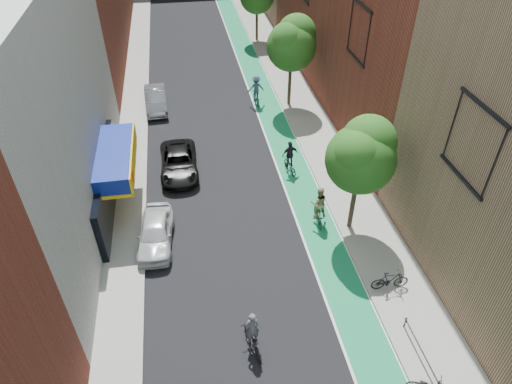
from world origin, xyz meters
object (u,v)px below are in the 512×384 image
parked_car_black (179,163)px  parked_car_silver (156,100)px  cyclist_lead (252,337)px  cyclist_lane_far (256,91)px  parked_car_white (155,232)px  cyclist_lane_mid (290,160)px  cyclist_lane_near (318,207)px

parked_car_black → parked_car_silver: 8.67m
cyclist_lead → cyclist_lane_far: size_ratio=0.92×
parked_car_white → cyclist_lane_far: size_ratio=1.85×
cyclist_lane_mid → cyclist_lane_far: (-0.48, 9.16, 0.21)m
parked_car_white → parked_car_silver: bearing=94.4°
cyclist_lane_mid → cyclist_lane_far: bearing=-98.7°
parked_car_black → cyclist_lane_near: cyclist_lane_near is taller
cyclist_lane_mid → cyclist_lane_near: bearing=83.3°
parked_car_black → cyclist_lane_far: (6.20, 8.04, 0.35)m
parked_car_silver → cyclist_lane_far: size_ratio=1.97×
cyclist_lane_near → parked_car_silver: bearing=-56.9°
parked_car_black → cyclist_lead: 13.06m
parked_car_silver → cyclist_lane_near: size_ratio=2.00×
parked_car_black → cyclist_lane_far: 10.16m
parked_car_black → cyclist_lane_far: cyclist_lane_far is taller
parked_car_white → parked_car_silver: parked_car_silver is taller
parked_car_black → cyclist_lane_mid: 6.77m
parked_car_silver → cyclist_lane_far: (7.55, -0.53, 0.29)m
parked_car_white → cyclist_lane_far: bearing=66.3°
parked_car_silver → cyclist_lane_far: cyclist_lane_far is taller
cyclist_lead → cyclist_lane_mid: bearing=-121.8°
cyclist_lane_near → cyclist_lane_far: 13.96m
cyclist_lane_far → cyclist_lane_mid: bearing=88.7°
parked_car_silver → cyclist_lead: size_ratio=2.14×
cyclist_lane_near → cyclist_lane_mid: (-0.41, 4.77, -0.15)m
cyclist_lane_near → cyclist_lane_mid: 4.79m
parked_car_white → cyclist_lane_near: cyclist_lane_near is taller
parked_car_black → cyclist_lead: bearing=-79.3°
parked_car_silver → cyclist_lane_far: bearing=-6.4°
parked_car_white → cyclist_lane_mid: 9.48m
cyclist_lane_near → cyclist_lane_far: cyclist_lane_far is taller
parked_car_black → cyclist_lane_near: size_ratio=2.18×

